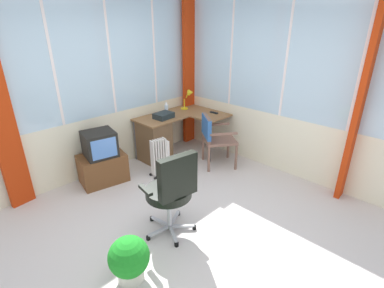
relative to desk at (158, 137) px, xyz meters
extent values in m
cube|color=beige|center=(-0.96, -1.58, -0.43)|extent=(5.07, 4.81, 0.06)
cube|color=#EDE4C5|center=(-0.96, 0.36, 0.04)|extent=(4.07, 0.06, 0.89)
cube|color=silver|center=(-0.96, 0.36, 1.31)|extent=(3.99, 0.06, 1.64)
cube|color=white|center=(-1.37, 0.36, 1.31)|extent=(0.04, 0.07, 1.64)
cube|color=white|center=(-0.55, 0.36, 1.31)|extent=(0.04, 0.07, 1.64)
cube|color=white|center=(0.26, 0.36, 1.31)|extent=(0.04, 0.07, 1.64)
cube|color=#EDE4C5|center=(1.11, -1.58, 0.04)|extent=(0.06, 3.81, 0.89)
cube|color=silver|center=(1.11, -1.58, 1.31)|extent=(0.06, 3.74, 1.64)
cube|color=white|center=(1.11, -2.53, 1.31)|extent=(0.07, 0.04, 1.64)
cube|color=white|center=(1.11, -1.58, 1.31)|extent=(0.07, 0.04, 1.64)
cube|color=white|center=(1.11, -0.62, 1.31)|extent=(0.07, 0.04, 1.64)
cube|color=red|center=(0.98, 0.23, 0.90)|extent=(0.28, 0.07, 2.61)
cube|color=red|center=(1.03, -2.63, 0.90)|extent=(0.28, 0.08, 2.61)
cube|color=brown|center=(0.37, 0.02, 0.31)|extent=(1.37, 0.57, 0.02)
cube|color=brown|center=(0.77, -0.50, 0.31)|extent=(0.57, 0.47, 0.02)
cube|color=brown|center=(-0.09, 0.02, -0.06)|extent=(0.40, 0.53, 0.69)
cylinder|color=#4C4C51|center=(0.53, -0.69, -0.05)|extent=(0.04, 0.04, 0.70)
cylinder|color=#4C4C51|center=(-0.28, 0.27, -0.05)|extent=(0.04, 0.04, 0.70)
cylinder|color=yellow|center=(0.71, 0.10, 0.33)|extent=(0.13, 0.13, 0.02)
cylinder|color=yellow|center=(0.71, 0.10, 0.42)|extent=(0.02, 0.02, 0.16)
cylinder|color=yellow|center=(0.76, 0.07, 0.59)|extent=(0.04, 0.10, 0.15)
cone|color=yellow|center=(0.81, 0.03, 0.62)|extent=(0.13, 0.13, 0.12)
cube|color=black|center=(0.88, -0.46, 0.34)|extent=(0.06, 0.15, 0.02)
cylinder|color=silver|center=(0.28, 0.10, 0.40)|extent=(0.06, 0.06, 0.16)
cone|color=white|center=(0.28, 0.10, 0.51)|extent=(0.06, 0.06, 0.06)
cube|color=#202A2C|center=(0.10, -0.04, 0.37)|extent=(0.32, 0.25, 0.09)
cylinder|color=#7F594A|center=(0.60, -1.17, -0.19)|extent=(0.04, 0.04, 0.43)
cylinder|color=#7F594A|center=(0.86, -0.82, -0.19)|extent=(0.04, 0.04, 0.43)
cylinder|color=#7F594A|center=(0.25, -0.91, -0.19)|extent=(0.04, 0.04, 0.43)
cylinder|color=#7F594A|center=(0.51, -0.56, -0.19)|extent=(0.04, 0.04, 0.43)
cube|color=#7F594A|center=(0.56, -0.86, 0.05)|extent=(0.67, 0.67, 0.04)
cube|color=#7F594A|center=(0.38, -0.74, 0.26)|extent=(0.28, 0.37, 0.38)
cube|color=#305EA0|center=(0.38, -0.74, 0.28)|extent=(0.32, 0.40, 0.32)
cube|color=#7F594A|center=(0.43, -1.04, 0.23)|extent=(0.37, 0.29, 0.03)
cube|color=#7F594A|center=(0.69, -0.69, 0.23)|extent=(0.37, 0.29, 0.03)
cube|color=#B7B7BF|center=(-1.23, -1.47, -0.35)|extent=(0.28, 0.08, 0.02)
cylinder|color=black|center=(-1.37, -1.45, -0.38)|extent=(0.05, 0.05, 0.05)
cube|color=#B7B7BF|center=(-1.15, -1.62, -0.35)|extent=(0.16, 0.27, 0.02)
cylinder|color=black|center=(-1.22, -1.74, -0.38)|extent=(0.05, 0.05, 0.05)
cube|color=#B7B7BF|center=(-0.99, -1.59, -0.35)|extent=(0.22, 0.22, 0.02)
cylinder|color=black|center=(-0.89, -1.69, -0.38)|extent=(0.05, 0.05, 0.05)
cube|color=#B7B7BF|center=(-0.96, -1.43, -0.35)|extent=(0.27, 0.16, 0.02)
cylinder|color=black|center=(-0.84, -1.37, -0.38)|extent=(0.05, 0.05, 0.05)
cube|color=#B7B7BF|center=(-1.11, -1.36, -0.35)|extent=(0.08, 0.28, 0.02)
cylinder|color=black|center=(-1.13, -1.22, -0.38)|extent=(0.05, 0.05, 0.05)
cylinder|color=#B7B7BF|center=(-1.09, -1.50, -0.14)|extent=(0.05, 0.05, 0.40)
cylinder|color=black|center=(-1.09, -1.50, 0.10)|extent=(0.50, 0.50, 0.09)
cube|color=black|center=(-1.12, -1.68, 0.38)|extent=(0.43, 0.16, 0.46)
cube|color=black|center=(-0.82, -1.54, 0.23)|extent=(0.08, 0.23, 0.04)
cube|color=black|center=(-1.36, -1.45, 0.23)|extent=(0.08, 0.23, 0.04)
cube|color=brown|center=(-1.05, 0.02, -0.19)|extent=(0.71, 0.56, 0.42)
cube|color=black|center=(-1.05, 0.02, 0.20)|extent=(0.49, 0.47, 0.36)
cube|color=#588ADB|center=(-1.09, -0.18, 0.20)|extent=(0.34, 0.08, 0.28)
cube|color=silver|center=(-0.47, -0.42, -0.09)|extent=(0.03, 0.10, 0.56)
cube|color=silver|center=(-0.43, -0.43, -0.09)|extent=(0.03, 0.10, 0.56)
cube|color=silver|center=(-0.38, -0.44, -0.09)|extent=(0.03, 0.10, 0.56)
cube|color=silver|center=(-0.34, -0.44, -0.09)|extent=(0.03, 0.10, 0.56)
cube|color=silver|center=(-0.30, -0.45, -0.09)|extent=(0.03, 0.10, 0.56)
cube|color=silver|center=(-0.26, -0.45, -0.09)|extent=(0.03, 0.10, 0.56)
cube|color=black|center=(-0.37, -0.51, -0.38)|extent=(0.27, 0.07, 0.03)
cube|color=black|center=(-0.35, -0.37, -0.38)|extent=(0.27, 0.07, 0.03)
cube|color=silver|center=(-0.22, -0.46, -0.06)|extent=(0.06, 0.10, 0.40)
cylinder|color=beige|center=(-1.79, -1.75, -0.34)|extent=(0.24, 0.24, 0.13)
sphere|color=#197E1F|center=(-1.79, -1.75, -0.13)|extent=(0.37, 0.37, 0.37)
camera|label=1|loc=(-2.79, -3.50, 1.80)|focal=26.71mm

